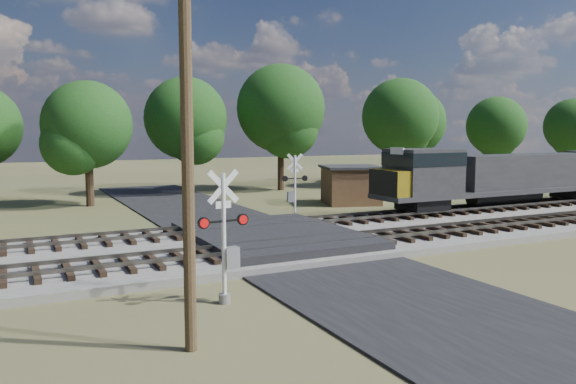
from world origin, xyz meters
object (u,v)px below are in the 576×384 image
equipment_shed (351,185)px  crossing_signal_far (294,192)px  utility_pole (187,153)px  crossing_signal_near (226,248)px

equipment_shed → crossing_signal_far: bearing=-129.6°
utility_pole → equipment_shed: utility_pole is taller
crossing_signal_near → utility_pole: size_ratio=0.46×
crossing_signal_far → crossing_signal_near: bearing=65.6°
crossing_signal_far → utility_pole: 20.40m
utility_pole → equipment_shed: (18.15, 21.09, -3.28)m
crossing_signal_far → utility_pole: bearing=65.7°
crossing_signal_near → crossing_signal_far: bearing=49.9°
crossing_signal_near → crossing_signal_far: size_ratio=1.05×
crossing_signal_near → utility_pole: (-2.05, -3.09, 2.97)m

